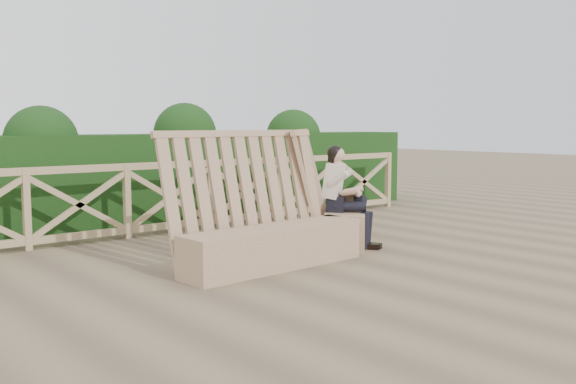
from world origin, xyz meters
TOP-DOWN VIEW (x-y plane):
  - ground at (0.00, 0.00)m, footprint 60.00×60.00m
  - bench at (0.71, 1.11)m, footprint 4.28×2.38m
  - woman at (1.24, 1.00)m, footprint 0.64×0.82m
  - guardrail at (0.00, 3.50)m, footprint 10.10×0.09m
  - hedge at (0.00, 4.70)m, footprint 12.00×1.20m

SIDE VIEW (x-z plane):
  - ground at x=0.00m, z-range 0.00..0.00m
  - bench at x=0.71m, z-range -0.40..1.22m
  - guardrail at x=0.00m, z-range 0.00..1.10m
  - hedge at x=0.00m, z-range 0.00..1.50m
  - woman at x=1.24m, z-range 0.07..1.45m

